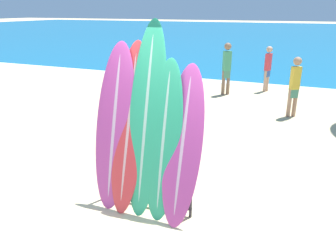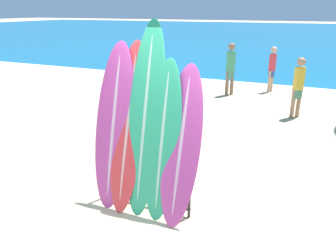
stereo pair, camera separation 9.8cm
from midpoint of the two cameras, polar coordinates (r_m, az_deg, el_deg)
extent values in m
plane|color=#CCB789|center=(4.55, -2.25, -17.07)|extent=(160.00, 160.00, 0.00)
cube|color=#146693|center=(42.39, 22.08, 14.71)|extent=(120.00, 60.00, 0.00)
cube|color=white|center=(12.96, 16.00, 6.90)|extent=(120.00, 0.60, 0.01)
cylinder|color=#28282D|center=(5.00, -10.22, -7.29)|extent=(0.04, 0.04, 0.96)
cylinder|color=#28282D|center=(4.47, 4.42, -10.49)|extent=(0.04, 0.04, 0.96)
cylinder|color=#28282D|center=(4.49, -3.46, -3.73)|extent=(1.37, 0.04, 0.04)
cylinder|color=#28282D|center=(4.88, -3.26, -12.59)|extent=(1.37, 0.04, 0.04)
ellipsoid|color=#B23D8E|center=(4.67, -8.79, -0.08)|extent=(0.59, 0.68, 2.32)
ellipsoid|color=#CAA1BE|center=(4.67, -8.79, -0.08)|extent=(0.11, 0.66, 2.23)
ellipsoid|color=red|center=(4.56, -6.32, -0.34)|extent=(0.51, 0.77, 2.34)
ellipsoid|color=#D59E9F|center=(4.56, -6.32, -0.34)|extent=(0.09, 0.75, 2.25)
ellipsoid|color=#289E70|center=(4.41, -3.34, 1.01)|extent=(0.53, 0.73, 2.62)
ellipsoid|color=#9AC3B3|center=(4.41, -3.34, 1.01)|extent=(0.09, 0.71, 2.52)
ellipsoid|color=#289E70|center=(4.34, -0.31, -2.69)|extent=(0.49, 0.60, 2.14)
ellipsoid|color=#9AC3B3|center=(4.34, -0.31, -2.69)|extent=(0.09, 0.59, 2.06)
ellipsoid|color=#B23D8E|center=(4.26, 2.98, -3.61)|extent=(0.52, 0.72, 2.08)
ellipsoid|color=#CAA1BE|center=(4.26, 2.98, -3.61)|extent=(0.09, 0.70, 2.00)
cylinder|color=#A87A5B|center=(9.30, 22.06, 3.65)|extent=(0.10, 0.10, 0.75)
cylinder|color=#A87A5B|center=(9.21, 21.20, 3.62)|extent=(0.10, 0.10, 0.75)
cube|color=#478466|center=(9.19, 21.84, 5.20)|extent=(0.25, 0.23, 0.22)
cube|color=gold|center=(9.11, 22.16, 7.67)|extent=(0.27, 0.25, 0.59)
sphere|color=#A87A5B|center=(9.04, 22.52, 10.33)|extent=(0.21, 0.21, 0.21)
cylinder|color=tan|center=(11.86, 17.47, 7.38)|extent=(0.10, 0.10, 0.73)
cylinder|color=tan|center=(12.00, 17.84, 7.48)|extent=(0.10, 0.10, 0.73)
cube|color=#385693|center=(11.88, 17.79, 8.63)|extent=(0.20, 0.24, 0.22)
cube|color=#DB3842|center=(11.82, 17.99, 10.51)|extent=(0.22, 0.26, 0.57)
sphere|color=tan|center=(11.76, 18.21, 12.52)|extent=(0.21, 0.21, 0.21)
cylinder|color=#846047|center=(11.11, 10.50, 7.36)|extent=(0.11, 0.11, 0.81)
cylinder|color=#846047|center=(11.18, 11.32, 7.39)|extent=(0.11, 0.11, 0.81)
cube|color=#478466|center=(11.09, 11.01, 8.80)|extent=(0.27, 0.25, 0.24)
cube|color=#42996B|center=(11.02, 11.16, 11.03)|extent=(0.29, 0.28, 0.63)
sphere|color=#846047|center=(10.96, 11.32, 13.42)|extent=(0.23, 0.23, 0.23)
camera|label=1|loc=(0.05, -89.45, 0.20)|focal=35.00mm
camera|label=2|loc=(0.05, 90.55, -0.20)|focal=35.00mm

